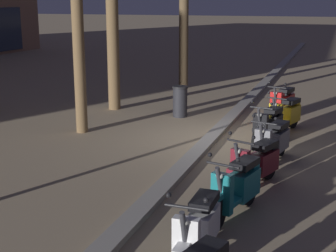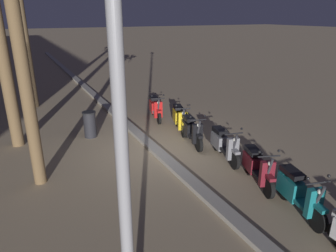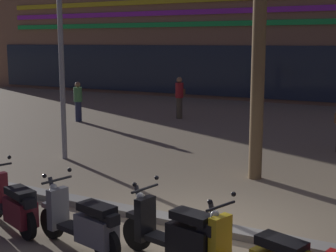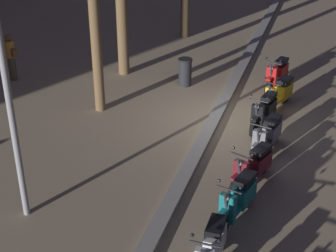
% 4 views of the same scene
% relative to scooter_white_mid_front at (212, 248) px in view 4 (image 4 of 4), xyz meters
% --- Properties ---
extents(ground_plane, '(200.00, 200.00, 0.00)m').
position_rel_scooter_white_mid_front_xyz_m(ground_plane, '(6.09, 1.19, -0.45)').
color(ground_plane, '#9E896B').
extents(curb_strip, '(60.00, 0.36, 0.12)m').
position_rel_scooter_white_mid_front_xyz_m(curb_strip, '(6.09, 1.33, -0.39)').
color(curb_strip, gray).
rests_on(curb_strip, ground).
extents(scooter_white_mid_front, '(1.74, 0.56, 1.17)m').
position_rel_scooter_white_mid_front_xyz_m(scooter_white_mid_front, '(0.00, 0.00, 0.00)').
color(scooter_white_mid_front, black).
rests_on(scooter_white_mid_front, ground).
extents(scooter_teal_tail_end, '(1.70, 0.71, 1.17)m').
position_rel_scooter_white_mid_front_xyz_m(scooter_teal_tail_end, '(1.71, -0.19, 0.02)').
color(scooter_teal_tail_end, black).
rests_on(scooter_teal_tail_end, ground).
extents(scooter_maroon_mid_rear, '(1.75, 0.84, 1.17)m').
position_rel_scooter_white_mid_front_xyz_m(scooter_maroon_mid_rear, '(3.12, -0.28, -0.01)').
color(scooter_maroon_mid_rear, black).
rests_on(scooter_maroon_mid_rear, ground).
extents(scooter_grey_gap_after_mid, '(1.83, 0.71, 1.17)m').
position_rel_scooter_white_mid_front_xyz_m(scooter_grey_gap_after_mid, '(4.72, -0.39, -0.00)').
color(scooter_grey_gap_after_mid, black).
rests_on(scooter_grey_gap_after_mid, ground).
extents(scooter_black_second_in_line, '(1.77, 0.68, 1.17)m').
position_rel_scooter_white_mid_front_xyz_m(scooter_black_second_in_line, '(6.15, -0.09, 0.01)').
color(scooter_black_second_in_line, black).
rests_on(scooter_black_second_in_line, ground).
extents(scooter_yellow_mid_centre, '(1.81, 0.82, 1.17)m').
position_rel_scooter_white_mid_front_xyz_m(scooter_yellow_mid_centre, '(7.49, -0.36, 0.01)').
color(scooter_yellow_mid_centre, black).
rests_on(scooter_yellow_mid_centre, ground).
extents(scooter_red_lead_nearest, '(1.76, 0.71, 1.17)m').
position_rel_scooter_white_mid_front_xyz_m(scooter_red_lead_nearest, '(9.14, -0.10, 0.01)').
color(scooter_red_lead_nearest, black).
rests_on(scooter_red_lead_nearest, ground).
extents(pedestrian_by_palm_tree, '(0.34, 0.46, 1.63)m').
position_rel_scooter_white_mid_front_xyz_m(pedestrian_by_palm_tree, '(6.91, 8.73, 0.41)').
color(pedestrian_by_palm_tree, brown).
rests_on(pedestrian_by_palm_tree, ground).
extents(litter_bin, '(0.48, 0.48, 0.95)m').
position_rel_scooter_white_mid_front_xyz_m(litter_bin, '(8.25, 2.89, 0.03)').
color(litter_bin, '#232328').
rests_on(litter_bin, ground).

